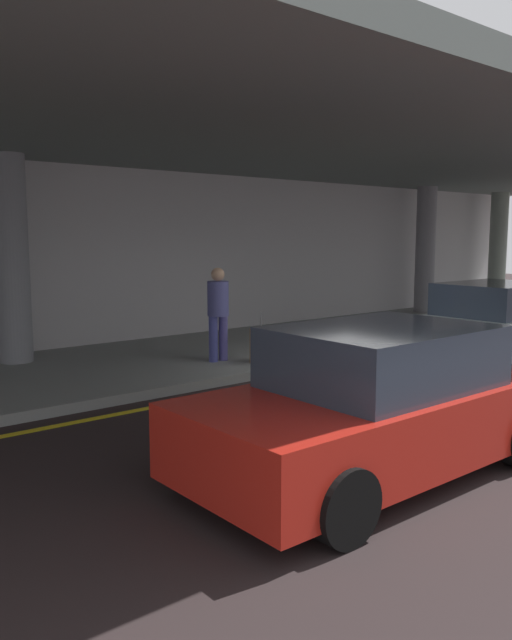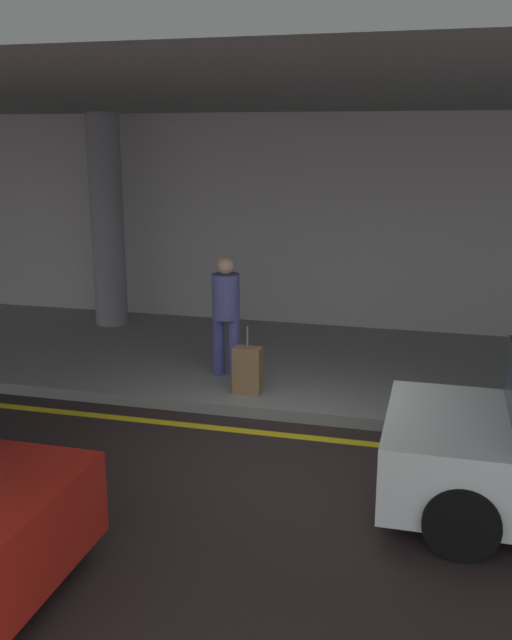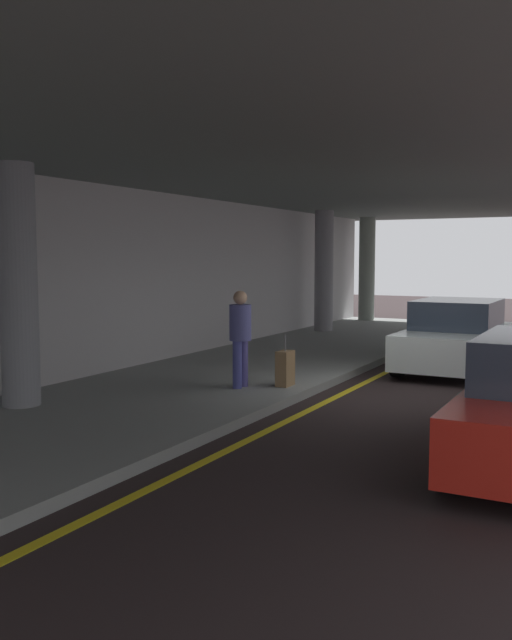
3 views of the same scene
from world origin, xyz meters
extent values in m
plane|color=#2A2121|center=(0.00, 0.00, 0.00)|extent=(60.00, 60.00, 0.00)
cube|color=gray|center=(0.00, 3.10, 0.07)|extent=(26.00, 4.20, 0.15)
cube|color=yellow|center=(0.00, 0.60, 0.00)|extent=(26.00, 0.14, 0.01)
cylinder|color=gray|center=(-4.00, 4.36, 1.97)|extent=(0.57, 0.57, 3.65)
cube|color=slate|center=(0.00, 2.60, 3.95)|extent=(28.00, 13.20, 0.30)
cube|color=#BCB8B9|center=(0.00, 5.35, 1.90)|extent=(26.00, 0.30, 3.80)
cylinder|color=black|center=(1.94, 0.23, 0.32)|extent=(0.64, 0.22, 0.64)
cylinder|color=black|center=(1.94, -1.47, 0.32)|extent=(0.64, 0.22, 0.64)
cylinder|color=black|center=(-1.62, -2.16, 0.32)|extent=(0.64, 0.22, 0.64)
cylinder|color=#414593|center=(-1.28, 2.12, 0.56)|extent=(0.16, 0.16, 0.82)
cylinder|color=#514C96|center=(-1.06, 2.12, 0.56)|extent=(0.16, 0.16, 0.82)
cylinder|color=#4E5092|center=(-1.17, 2.12, 1.28)|extent=(0.38, 0.38, 0.62)
sphere|color=tan|center=(-1.17, 2.12, 1.71)|extent=(0.24, 0.24, 0.24)
cube|color=olive|center=(-0.69, 1.48, 0.46)|extent=(0.36, 0.22, 0.62)
cylinder|color=slate|center=(-0.69, 1.48, 0.91)|extent=(0.02, 0.02, 0.28)
camera|label=1|loc=(-7.83, -7.06, 2.40)|focal=35.86mm
camera|label=2|loc=(1.64, -7.03, 3.40)|focal=40.24mm
camera|label=3|loc=(-11.36, -3.63, 2.41)|focal=38.28mm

